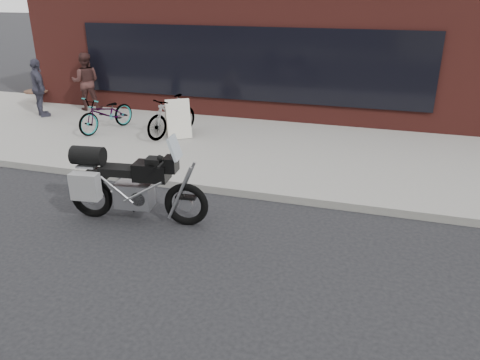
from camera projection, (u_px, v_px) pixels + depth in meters
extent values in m
plane|color=black|center=(189.00, 349.00, 5.13)|extent=(120.00, 120.00, 0.00)
cube|color=gray|center=(302.00, 148.00, 11.28)|extent=(44.00, 6.00, 0.15)
cube|color=#5C231E|center=(285.00, 29.00, 17.17)|extent=(14.00, 10.00, 4.50)
cube|color=black|center=(246.00, 64.00, 12.94)|extent=(10.00, 0.08, 2.00)
torus|color=black|center=(92.00, 197.00, 7.96)|extent=(0.76, 0.21, 0.75)
torus|color=black|center=(186.00, 204.00, 7.69)|extent=(0.76, 0.21, 0.75)
cube|color=#B7B7BC|center=(134.00, 195.00, 7.79)|extent=(0.65, 0.41, 0.42)
cube|color=black|center=(152.00, 171.00, 7.57)|extent=(0.60, 0.42, 0.29)
cube|color=black|center=(119.00, 170.00, 7.67)|extent=(0.65, 0.38, 0.13)
cube|color=black|center=(98.00, 174.00, 7.77)|extent=(0.36, 0.28, 0.16)
cube|color=black|center=(171.00, 164.00, 7.46)|extent=(0.23, 0.29, 0.25)
cube|color=silver|center=(175.00, 148.00, 7.34)|extent=(0.20, 0.35, 0.37)
cylinder|color=black|center=(166.00, 159.00, 7.44)|extent=(0.13, 0.78, 0.03)
cube|color=#B7B7BC|center=(89.00, 165.00, 7.73)|extent=(0.35, 0.37, 0.03)
cube|color=gray|center=(85.00, 186.00, 7.56)|extent=(0.49, 0.26, 0.45)
cylinder|color=black|center=(88.00, 156.00, 7.67)|extent=(0.57, 0.37, 0.31)
cylinder|color=#B7B7BC|center=(114.00, 193.00, 8.06)|extent=(0.63, 0.16, 0.21)
imported|color=gray|center=(106.00, 113.00, 12.24)|extent=(1.11, 1.86, 0.93)
imported|color=gray|center=(172.00, 116.00, 11.80)|extent=(1.03, 1.77, 1.02)
cube|color=silver|center=(179.00, 119.00, 11.63)|extent=(0.66, 0.58, 0.96)
cube|color=silver|center=(177.00, 117.00, 11.86)|extent=(0.66, 0.58, 0.96)
cylinder|color=black|center=(37.00, 98.00, 15.23)|extent=(0.06, 0.06, 0.38)
cylinder|color=brown|center=(36.00, 91.00, 15.15)|extent=(0.73, 0.73, 0.04)
imported|color=#412522|center=(86.00, 82.00, 14.23)|extent=(1.03, 0.94, 1.72)
imported|color=#3F3D4E|center=(39.00, 88.00, 13.48)|extent=(1.02, 0.92, 1.66)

